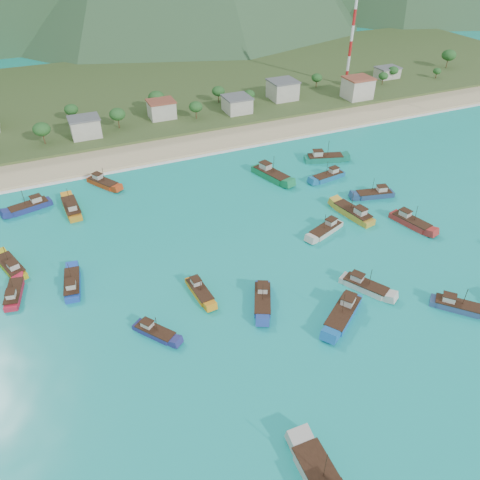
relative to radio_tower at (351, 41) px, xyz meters
name	(u,v)px	position (x,y,z in m)	size (l,w,h in m)	color
ground	(309,289)	(-81.50, -108.00, -19.62)	(600.00, 600.00, 0.00)	#0D9997
beach	(189,145)	(-81.50, -29.00, -19.62)	(400.00, 18.00, 1.20)	beige
land	(144,91)	(-81.50, 32.00, -19.62)	(400.00, 110.00, 2.40)	#385123
surf_line	(199,156)	(-81.50, -38.50, -19.62)	(400.00, 2.50, 0.08)	white
village	(199,105)	(-70.24, -7.19, -14.81)	(205.94, 33.09, 7.71)	beige
vegetation	(165,107)	(-82.48, -4.94, -14.46)	(278.57, 25.16, 8.71)	#235623
radio_tower	(351,41)	(0.00, 0.00, 0.00)	(1.20, 1.20, 36.04)	red
boat_0	(103,183)	(-112.96, -45.81, -18.89)	(8.13, 10.52, 6.18)	#B63913
boat_1	(72,208)	(-122.97, -56.67, -18.78)	(4.05, 11.61, 6.75)	orange
boat_2	(30,207)	(-132.97, -51.30, -18.84)	(11.35, 5.87, 6.43)	navy
boat_4	(457,306)	(-57.74, -124.91, -18.94)	(8.96, 9.23, 5.87)	navy
boat_5	(155,332)	(-114.48, -107.58, -19.07)	(7.29, 8.55, 5.16)	navy
boat_9	(14,294)	(-138.08, -85.86, -19.02)	(4.39, 9.54, 5.43)	#BA1C32
boat_10	(411,222)	(-45.97, -97.18, -18.85)	(5.87, 11.29, 6.40)	#AC2925
boat_11	(324,158)	(-46.60, -57.61, -18.71)	(12.58, 7.02, 7.13)	#116F56
boat_12	(11,267)	(-138.32, -76.34, -18.87)	(6.56, 11.00, 6.25)	#B4A816
boat_14	(328,177)	(-51.80, -68.21, -18.89)	(10.80, 4.64, 6.18)	#186297
boat_15	(365,286)	(-71.00, -112.67, -18.91)	(7.74, 10.42, 6.07)	beige
boat_19	(353,213)	(-56.88, -88.11, -18.74)	(5.71, 12.32, 7.01)	gold
boat_21	(262,300)	(-92.37, -107.95, -18.89)	(7.33, 10.74, 6.17)	#24419B
boat_22	(200,291)	(-103.03, -100.27, -19.02)	(3.53, 9.42, 5.45)	orange
boat_24	(326,230)	(-67.30, -91.60, -18.91)	(10.70, 6.53, 6.08)	beige
boat_25	(343,314)	(-79.80, -117.80, -18.71)	(11.95, 9.93, 7.16)	#1760AF
boat_26	(72,284)	(-126.78, -87.63, -18.92)	(4.32, 10.44, 5.99)	#1C45AE
boat_27	(271,175)	(-66.96, -60.93, -18.61)	(7.51, 13.59, 7.70)	#147B46
boat_28	(374,194)	(-45.83, -82.12, -18.88)	(10.99, 5.37, 6.24)	navy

